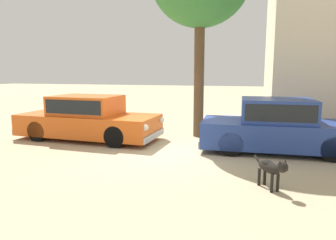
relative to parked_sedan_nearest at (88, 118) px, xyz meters
name	(u,v)px	position (x,y,z in m)	size (l,w,h in m)	color
ground_plane	(162,152)	(2.89, -1.03, -0.73)	(80.00, 80.00, 0.00)	tan
parked_sedan_nearest	(88,118)	(0.00, 0.00, 0.00)	(4.92, 2.06, 1.47)	#D15619
parked_sedan_second	(277,126)	(6.04, -0.10, 0.02)	(4.43, 1.94, 1.51)	navy
stray_dog_spotted	(271,168)	(5.70, -3.21, -0.28)	(0.65, 0.89, 0.68)	black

